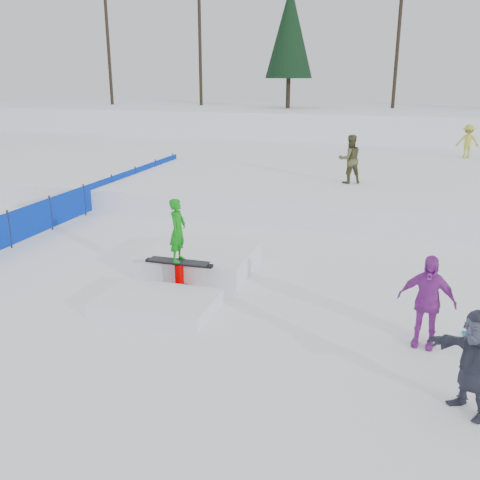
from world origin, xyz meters
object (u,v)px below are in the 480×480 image
(walker_ygreen, at_px, (468,141))
(jib_rail_feature, at_px, (189,268))
(spectator_dark, at_px, (474,362))
(safety_fence, at_px, (84,200))
(spectator_purple, at_px, (427,301))
(walker_olive, at_px, (350,159))

(walker_ygreen, relative_size, jib_rail_feature, 0.36)
(spectator_dark, xyz_separation_m, jib_rail_feature, (-5.84, 3.66, -0.50))
(safety_fence, xyz_separation_m, spectator_purple, (11.00, -6.41, 0.31))
(walker_olive, relative_size, spectator_purple, 1.03)
(walker_olive, relative_size, walker_ygreen, 1.12)
(safety_fence, xyz_separation_m, walker_ygreen, (13.36, 12.25, 1.05))
(jib_rail_feature, bearing_deg, safety_fence, 141.02)
(walker_ygreen, bearing_deg, spectator_purple, 79.42)
(spectator_purple, bearing_deg, walker_ygreen, 93.11)
(safety_fence, distance_m, spectator_dark, 14.27)
(walker_ygreen, xyz_separation_m, spectator_dark, (-1.77, -20.56, -0.80))
(safety_fence, bearing_deg, jib_rail_feature, -38.98)
(jib_rail_feature, bearing_deg, walker_ygreen, 65.75)
(walker_olive, xyz_separation_m, walker_ygreen, (4.81, 7.90, -0.09))
(walker_olive, distance_m, spectator_purple, 11.07)
(safety_fence, bearing_deg, walker_ygreen, 42.52)
(walker_olive, xyz_separation_m, jib_rail_feature, (-2.80, -9.00, -1.39))
(walker_ygreen, bearing_deg, walker_olive, 55.28)
(walker_ygreen, xyz_separation_m, jib_rail_feature, (-7.61, -16.90, -1.30))
(spectator_purple, relative_size, spectator_dark, 1.07)
(walker_olive, relative_size, spectator_dark, 1.11)
(spectator_dark, bearing_deg, jib_rail_feature, -163.91)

